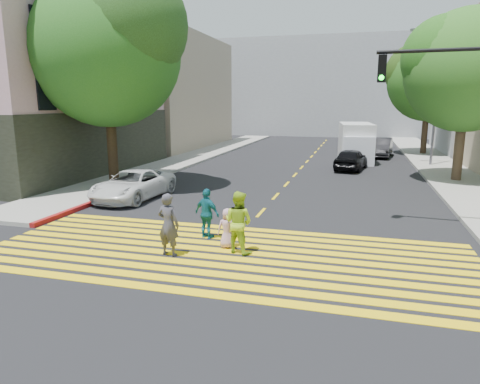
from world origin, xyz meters
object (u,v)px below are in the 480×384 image
at_px(pedestrian_child, 227,228).
at_px(tree_right_far, 431,76).
at_px(tree_left, 108,43).
at_px(pedestrian_extra, 207,214).
at_px(pedestrian_woman, 238,222).
at_px(tree_right_near, 470,64).
at_px(dark_car_parked, 380,147).
at_px(traffic_signal, 473,108).
at_px(white_van, 356,143).
at_px(dark_car_near, 351,159).
at_px(pedestrian_man, 168,225).
at_px(white_sedan, 133,185).
at_px(silver_car, 356,143).

bearing_deg(pedestrian_child, tree_right_far, -128.71).
bearing_deg(tree_left, pedestrian_extra, -42.61).
distance_m(pedestrian_woman, pedestrian_extra, 1.60).
relative_size(tree_right_near, pedestrian_extra, 5.72).
height_order(dark_car_parked, traffic_signal, traffic_signal).
bearing_deg(pedestrian_woman, tree_right_far, -88.58).
xyz_separation_m(pedestrian_child, dark_car_parked, (5.14, 23.30, 0.16)).
bearing_deg(dark_car_parked, tree_left, -121.62).
relative_size(pedestrian_woman, traffic_signal, 0.29).
height_order(pedestrian_woman, white_van, white_van).
bearing_deg(white_van, dark_car_near, -98.26).
height_order(pedestrian_man, pedestrian_woman, same).
bearing_deg(tree_right_near, white_sedan, -150.88).
xyz_separation_m(dark_car_parked, white_van, (-1.81, -2.98, 0.53)).
relative_size(tree_right_far, dark_car_parked, 2.03).
bearing_deg(tree_left, white_van, 49.23).
height_order(white_sedan, dark_car_parked, dark_car_parked).
relative_size(tree_left, pedestrian_man, 5.82).
height_order(pedestrian_woman, traffic_signal, traffic_signal).
relative_size(dark_car_parked, traffic_signal, 0.74).
height_order(pedestrian_child, dark_car_parked, dark_car_parked).
bearing_deg(tree_right_near, white_van, 125.83).
bearing_deg(tree_right_near, pedestrian_woman, -121.54).
bearing_deg(white_sedan, tree_right_far, 58.40).
distance_m(tree_right_far, white_sedan, 25.60).
xyz_separation_m(silver_car, dark_car_parked, (1.84, -4.48, 0.10)).
height_order(pedestrian_man, white_van, white_van).
relative_size(pedestrian_woman, dark_car_near, 0.44).
bearing_deg(white_van, pedestrian_extra, -107.38).
relative_size(pedestrian_extra, white_sedan, 0.34).
distance_m(tree_right_far, pedestrian_extra, 27.08).
distance_m(tree_left, pedestrian_extra, 11.38).
bearing_deg(tree_left, tree_right_far, 47.79).
bearing_deg(tree_right_far, silver_car, 156.64).
height_order(tree_right_near, dark_car_parked, tree_right_near).
bearing_deg(dark_car_near, pedestrian_man, 85.23).
height_order(pedestrian_man, pedestrian_child, pedestrian_man).
height_order(tree_right_near, traffic_signal, tree_right_near).
bearing_deg(silver_car, pedestrian_extra, 71.69).
bearing_deg(dark_car_near, silver_car, -81.07).
distance_m(tree_right_near, dark_car_parked, 12.02).
distance_m(pedestrian_child, silver_car, 27.98).
bearing_deg(dark_car_near, pedestrian_woman, 90.47).
relative_size(tree_right_far, pedestrian_man, 5.24).
bearing_deg(pedestrian_woman, dark_car_near, -80.35).
distance_m(pedestrian_man, traffic_signal, 9.75).
height_order(tree_right_near, pedestrian_woman, tree_right_near).
xyz_separation_m(tree_right_far, silver_car, (-5.30, 2.29, -5.49)).
distance_m(pedestrian_man, pedestrian_child, 1.71).
xyz_separation_m(white_van, traffic_signal, (3.45, -16.88, 2.65)).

